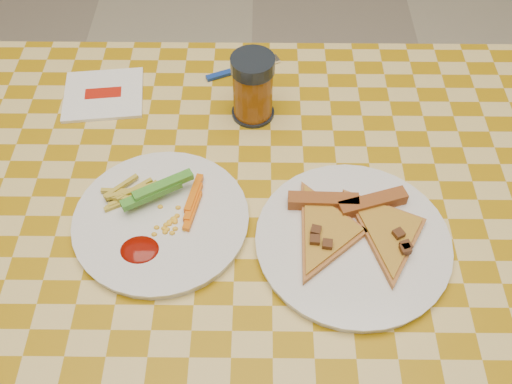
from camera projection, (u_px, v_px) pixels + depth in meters
table at (237, 264)px, 0.86m from camera, size 1.28×0.88×0.76m
plate_left at (161, 221)px, 0.82m from camera, size 0.28×0.28×0.01m
plate_right at (352, 242)px, 0.79m from camera, size 0.35×0.35×0.01m
fries_veggies at (155, 206)px, 0.81m from camera, size 0.16×0.15×0.04m
pizza_slices at (354, 228)px, 0.79m from camera, size 0.24×0.22×0.02m
drink_glass at (253, 88)px, 0.91m from camera, size 0.07×0.07×0.12m
napkin at (104, 94)px, 0.98m from camera, size 0.15×0.14×0.01m
fork at (244, 68)px, 1.02m from camera, size 0.13×0.07×0.01m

